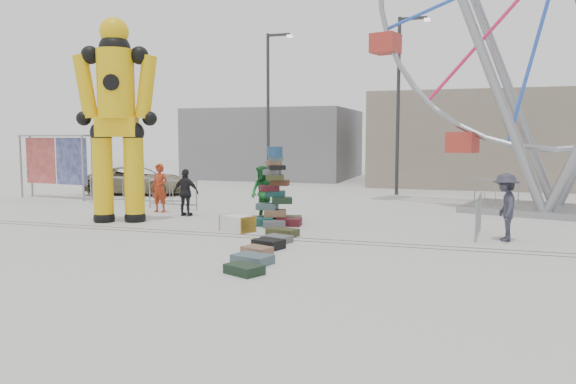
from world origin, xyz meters
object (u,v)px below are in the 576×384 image
(barricade_dummy_a, at_px, (112,190))
(pedestrian_black, at_px, (186,193))
(lamp_post_left, at_px, (270,102))
(barricade_wheel_back, at_px, (496,193))
(barricade_dummy_c, at_px, (173,194))
(lamp_post_right, at_px, (400,96))
(barricade_dummy_b, at_px, (157,191))
(steamer_trunk, at_px, (237,223))
(parked_suv, at_px, (137,180))
(pedestrian_green, at_px, (262,193))
(banner_scaffold, at_px, (55,151))
(barricade_wheel_front, at_px, (478,216))
(pedestrian_grey, at_px, (505,207))
(suitcase_tower, at_px, (275,203))
(crash_test_dummy, at_px, (117,112))
(pedestrian_red, at_px, (160,188))

(barricade_dummy_a, height_order, pedestrian_black, pedestrian_black)
(lamp_post_left, height_order, barricade_wheel_back, lamp_post_left)
(pedestrian_black, bearing_deg, barricade_dummy_c, -46.60)
(lamp_post_right, height_order, barricade_dummy_b, lamp_post_right)
(steamer_trunk, distance_m, parked_suv, 11.65)
(barricade_dummy_a, height_order, pedestrian_green, pedestrian_green)
(banner_scaffold, xyz_separation_m, barricade_wheel_front, (17.20, -4.15, -1.52))
(banner_scaffold, xyz_separation_m, pedestrian_black, (7.88, -3.07, -1.27))
(pedestrian_grey, bearing_deg, pedestrian_black, -102.43)
(lamp_post_left, xyz_separation_m, barricade_dummy_c, (-0.36, -9.66, -3.93))
(barricade_dummy_a, bearing_deg, barricade_dummy_c, -13.30)
(suitcase_tower, bearing_deg, barricade_wheel_back, 30.10)
(barricade_dummy_a, relative_size, barricade_dummy_c, 1.00)
(barricade_dummy_c, distance_m, barricade_wheel_back, 12.12)
(pedestrian_green, bearing_deg, barricade_dummy_c, -173.98)
(barricade_dummy_c, height_order, pedestrian_grey, pedestrian_grey)
(parked_suv, bearing_deg, pedestrian_green, -135.61)
(steamer_trunk, bearing_deg, pedestrian_green, 115.68)
(barricade_wheel_back, distance_m, pedestrian_black, 11.51)
(suitcase_tower, relative_size, steamer_trunk, 2.50)
(suitcase_tower, height_order, pedestrian_grey, suitcase_tower)
(lamp_post_right, bearing_deg, pedestrian_green, -108.64)
(suitcase_tower, bearing_deg, barricade_dummy_c, 139.26)
(pedestrian_grey, bearing_deg, crash_test_dummy, -92.29)
(parked_suv, bearing_deg, crash_test_dummy, -161.19)
(pedestrian_red, bearing_deg, barricade_dummy_a, 156.31)
(steamer_trunk, xyz_separation_m, parked_suv, (-8.44, 8.02, 0.43))
(steamer_trunk, bearing_deg, lamp_post_left, 130.91)
(parked_suv, bearing_deg, barricade_wheel_front, -125.01)
(barricade_wheel_back, bearing_deg, pedestrian_black, -108.74)
(pedestrian_green, bearing_deg, barricade_dummy_b, -176.32)
(lamp_post_right, bearing_deg, pedestrian_red, -130.32)
(barricade_dummy_b, distance_m, pedestrian_green, 5.83)
(crash_test_dummy, bearing_deg, pedestrian_grey, -20.17)
(barricade_dummy_b, bearing_deg, pedestrian_black, -57.80)
(parked_suv, bearing_deg, banner_scaffold, 128.67)
(banner_scaffold, bearing_deg, barricade_dummy_a, -6.62)
(pedestrian_black, bearing_deg, pedestrian_grey, 172.73)
(steamer_trunk, xyz_separation_m, pedestrian_green, (-0.03, 2.10, 0.65))
(suitcase_tower, distance_m, barricade_dummy_a, 8.55)
(suitcase_tower, relative_size, pedestrian_red, 1.38)
(lamp_post_left, distance_m, barricade_wheel_back, 12.96)
(barricade_dummy_b, relative_size, pedestrian_red, 1.16)
(lamp_post_right, xyz_separation_m, barricade_wheel_front, (3.33, -10.28, -3.93))
(lamp_post_right, height_order, pedestrian_red, lamp_post_right)
(lamp_post_left, height_order, barricade_wheel_front, lamp_post_left)
(suitcase_tower, distance_m, barricade_dummy_b, 6.68)
(pedestrian_red, distance_m, pedestrian_grey, 11.49)
(suitcase_tower, height_order, steamer_trunk, suitcase_tower)
(barricade_dummy_c, height_order, pedestrian_red, pedestrian_red)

